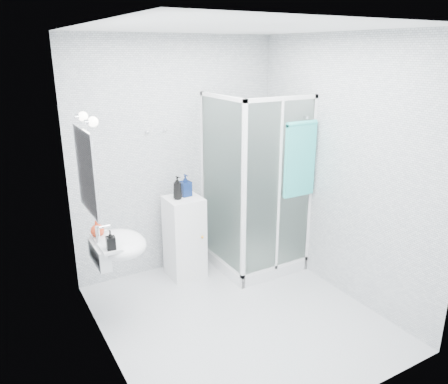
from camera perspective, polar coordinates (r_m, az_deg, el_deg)
room at (r=3.79m, az=2.01°, el=0.61°), size 2.40×2.60×2.60m
shower_enclosure at (r=5.03m, az=3.73°, el=-5.23°), size 0.90×0.95×2.00m
wall_basin at (r=3.98m, az=-13.84°, el=-6.79°), size 0.46×0.56×0.35m
mirror at (r=3.70m, az=-17.59°, el=2.58°), size 0.02×0.60×0.70m
vanity_lights at (r=3.63m, az=-17.45°, el=9.09°), size 0.10×0.40×0.08m
wall_hooks at (r=4.70m, az=-8.83°, el=7.87°), size 0.23×0.06×0.03m
storage_cabinet at (r=4.89m, az=-5.17°, el=-5.86°), size 0.38×0.41×0.92m
hand_towel at (r=4.61m, az=9.91°, el=4.47°), size 0.37×0.05×0.80m
shampoo_bottle_a at (r=4.66m, az=-6.10°, el=0.56°), size 0.13×0.13×0.25m
shampoo_bottle_b at (r=4.75m, az=-5.06°, el=0.88°), size 0.12×0.12×0.24m
soap_dispenser_orange at (r=4.02m, az=-16.23°, el=-4.54°), size 0.13×0.13×0.15m
soap_dispenser_black at (r=3.73m, az=-14.59°, el=-6.10°), size 0.08×0.08×0.16m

